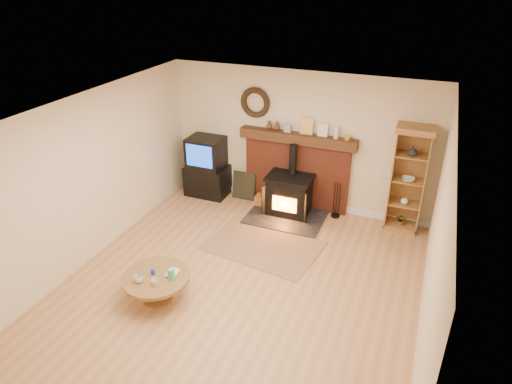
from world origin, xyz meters
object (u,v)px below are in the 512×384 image
at_px(wood_stove, 289,196).
at_px(tv_unit, 207,168).
at_px(curio_cabinet, 408,179).
at_px(coffee_table, 156,281).

xyz_separation_m(wood_stove, tv_unit, (-1.79, 0.19, 0.20)).
distance_m(curio_cabinet, coffee_table, 4.47).
relative_size(wood_stove, curio_cabinet, 0.73).
height_order(wood_stove, coffee_table, wood_stove).
height_order(wood_stove, tv_unit, wood_stove).
bearing_deg(coffee_table, tv_unit, 104.84).
bearing_deg(coffee_table, curio_cabinet, 47.92).
bearing_deg(curio_cabinet, tv_unit, -178.71).
bearing_deg(tv_unit, wood_stove, -6.13).
bearing_deg(wood_stove, coffee_table, -107.40).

